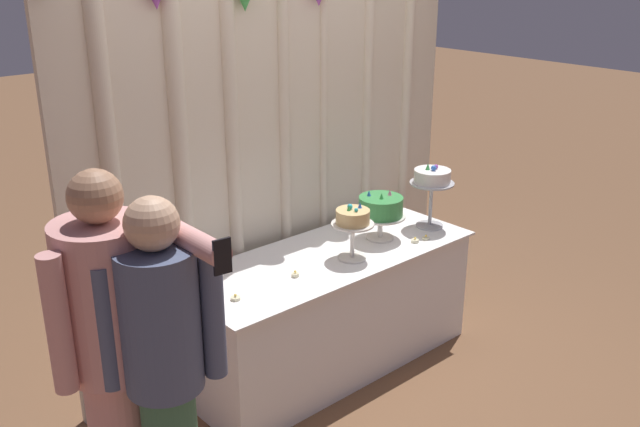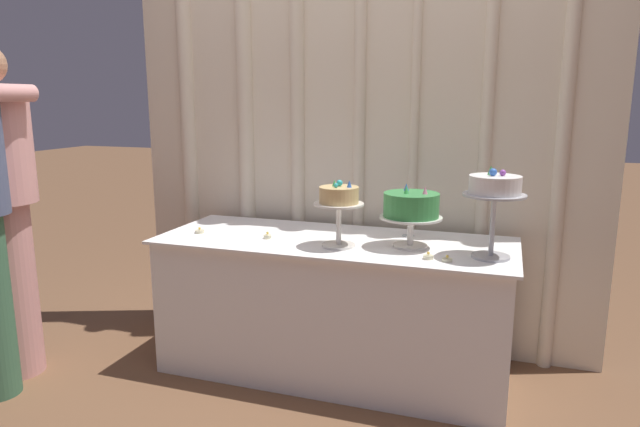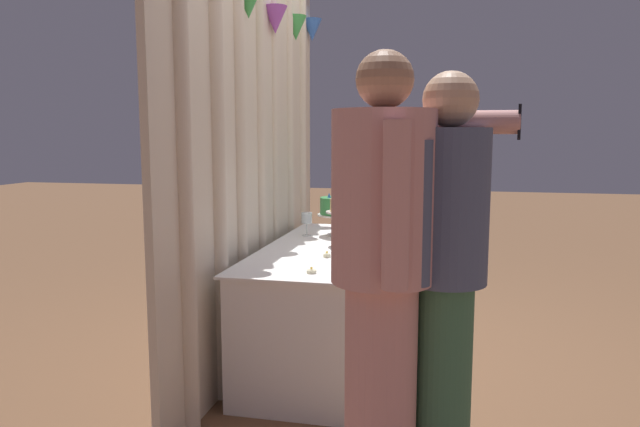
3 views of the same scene
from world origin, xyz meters
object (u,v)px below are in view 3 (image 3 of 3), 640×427
cake_display_rightmost (359,187)px  cake_display_leftmost (345,210)px  cake_table (323,302)px  wine_glass (307,219)px  tealight_far_left (311,271)px  tealight_far_right (371,231)px  guest_man_pink_jacket (445,281)px  tealight_near_left (327,255)px  tealight_near_right (368,233)px  guest_girl_blue_dress (384,278)px  cake_display_center (339,208)px

cake_display_rightmost → cake_display_leftmost: bearing=-177.7°
cake_table → wine_glass: 0.63m
tealight_far_left → tealight_far_right: bearing=-5.4°
guest_man_pink_jacket → tealight_near_left: bearing=30.0°
cake_display_rightmost → guest_man_pink_jacket: 2.40m
tealight_near_right → tealight_far_right: size_ratio=1.02×
cake_display_leftmost → guest_man_pink_jacket: guest_man_pink_jacket is taller
cake_table → guest_man_pink_jacket: size_ratio=1.12×
guest_man_pink_jacket → tealight_far_left: bearing=41.0°
guest_man_pink_jacket → tealight_near_right: bearing=15.5°
tealight_far_left → guest_man_pink_jacket: guest_man_pink_jacket is taller
cake_display_rightmost → tealight_far_left: cake_display_rightmost is taller
cake_display_leftmost → guest_man_pink_jacket: bearing=-157.7°
cake_display_rightmost → tealight_far_left: size_ratio=8.33×
tealight_near_left → guest_man_pink_jacket: size_ratio=0.03×
cake_display_rightmost → tealight_far_right: (-0.18, -0.13, -0.30)m
tealight_far_left → guest_girl_blue_dress: size_ratio=0.03×
guest_girl_blue_dress → cake_table: bearing=19.4°
tealight_near_left → guest_man_pink_jacket: guest_man_pink_jacket is taller
cake_display_leftmost → tealight_far_right: (0.54, -0.10, -0.22)m
cake_display_center → tealight_near_left: size_ratio=7.30×
tealight_far_left → guest_girl_blue_dress: guest_girl_blue_dress is taller
tealight_near_right → tealight_far_right: 0.09m
wine_glass → tealight_near_right: (0.16, -0.41, -0.11)m
cake_display_leftmost → wine_glass: bearing=48.2°
cake_display_leftmost → tealight_near_left: cake_display_leftmost is taller
tealight_near_left → guest_man_pink_jacket: 1.37m
wine_glass → tealight_far_left: (-1.09, -0.29, -0.11)m
tealight_far_left → guest_man_pink_jacket: (-0.78, -0.68, 0.18)m
cake_display_rightmost → tealight_near_left: size_ratio=10.04×
tealight_near_left → guest_girl_blue_dress: (-1.27, -0.47, 0.20)m
cake_display_rightmost → tealight_far_left: (-1.52, 0.00, -0.30)m
cake_display_leftmost → cake_display_rightmost: bearing=2.3°
cake_display_rightmost → tealight_near_left: bearing=179.8°
cake_table → cake_display_leftmost: cake_display_leftmost is taller
tealight_far_right → wine_glass: bearing=120.5°
tealight_near_right → guest_girl_blue_dress: size_ratio=0.03×
cake_display_leftmost → cake_display_center: 0.35m
wine_glass → guest_man_pink_jacket: guest_man_pink_jacket is taller
cake_table → tealight_near_left: 0.51m
cake_display_center → cake_display_rightmost: (0.38, -0.07, 0.11)m
cake_table → tealight_far_left: bearing=-172.4°
tealight_far_right → guest_girl_blue_dress: guest_girl_blue_dress is taller
cake_display_center → cake_table: bearing=176.2°
tealight_far_right → cake_display_center: bearing=135.4°
tealight_near_left → guest_man_pink_jacket: bearing=-150.0°
cake_display_center → cake_display_leftmost: bearing=-163.2°
cake_table → cake_display_rightmost: (0.78, -0.10, 0.67)m
tealight_near_left → guest_girl_blue_dress: guest_girl_blue_dress is taller
cake_display_rightmost → tealight_far_right: size_ratio=9.23×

